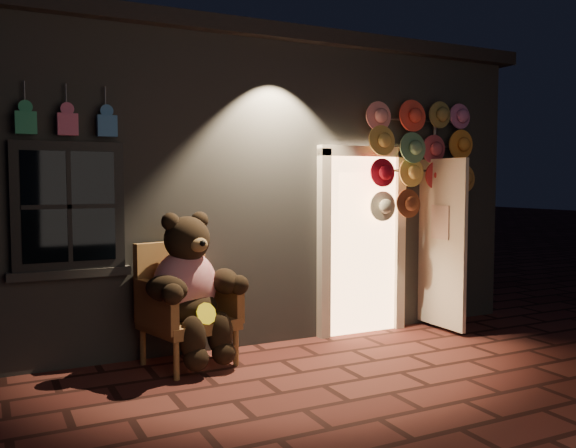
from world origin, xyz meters
TOP-DOWN VIEW (x-y plane):
  - ground at (0.00, 0.00)m, footprint 60.00×60.00m
  - shop_building at (0.00, 3.99)m, footprint 7.30×5.95m
  - wicker_armchair at (-0.89, 1.20)m, footprint 0.96×0.91m
  - teddy_bear at (-0.86, 1.06)m, footprint 1.00×0.90m
  - hat_rack at (2.05, 1.28)m, footprint 1.55×0.22m

SIDE VIEW (x-z plane):
  - ground at x=0.00m, z-range 0.00..0.00m
  - wicker_armchair at x=-0.89m, z-range 0.00..1.18m
  - teddy_bear at x=-0.86m, z-range 0.06..1.48m
  - shop_building at x=0.00m, z-range -0.02..3.49m
  - hat_rack at x=2.05m, z-range 0.73..3.46m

